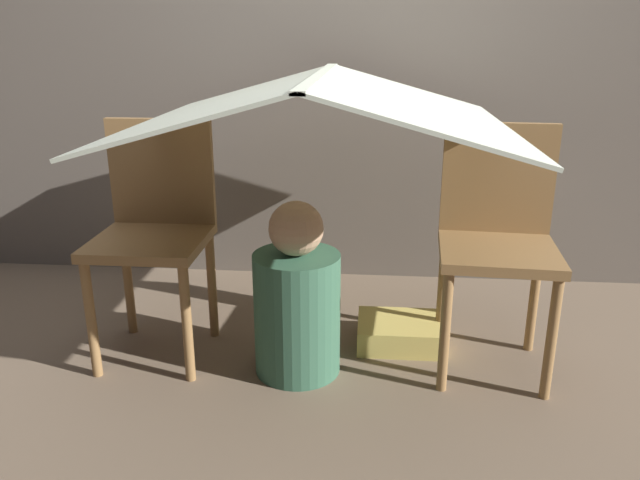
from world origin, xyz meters
name	(u,v)px	position (x,y,z in m)	size (l,w,h in m)	color
ground_plane	(316,386)	(0.00, 0.00, 0.00)	(8.80, 8.80, 0.00)	#7A6651
wall_back	(337,17)	(0.00, 1.10, 1.25)	(7.00, 0.05, 2.50)	#6B6056
chair_left	(155,226)	(-0.63, 0.25, 0.50)	(0.40, 0.40, 0.88)	olive
chair_right	(497,235)	(0.63, 0.25, 0.50)	(0.43, 0.43, 0.88)	olive
sheet_canopy	(320,101)	(0.00, 0.18, 0.97)	(1.26, 1.24, 0.18)	silver
person_front	(297,302)	(-0.08, 0.11, 0.27)	(0.31, 0.31, 0.64)	#38664C
floor_cushion	(399,332)	(0.30, 0.35, 0.05)	(0.33, 0.26, 0.10)	#E5CC66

